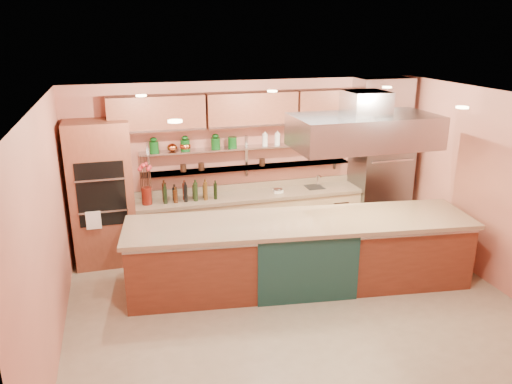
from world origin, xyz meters
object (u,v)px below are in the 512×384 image
object	(u,v)px
copper_kettle	(172,147)
green_canister	(232,142)
refrigerator	(380,177)
kitchen_scale	(278,190)
flower_vase	(147,196)
island	(300,253)

from	to	relation	value
copper_kettle	green_canister	size ratio (longest dim) A/B	0.91
refrigerator	copper_kettle	distance (m)	3.74
kitchen_scale	copper_kettle	world-z (taller)	copper_kettle
refrigerator	flower_vase	size ratio (longest dim) A/B	7.45
flower_vase	green_canister	world-z (taller)	green_canister
copper_kettle	flower_vase	bearing A→B (deg)	-154.63
island	kitchen_scale	distance (m)	1.61
refrigerator	kitchen_scale	bearing A→B (deg)	179.70
kitchen_scale	green_canister	world-z (taller)	green_canister
kitchen_scale	green_canister	bearing A→B (deg)	148.64
refrigerator	green_canister	world-z (taller)	refrigerator
island	flower_vase	size ratio (longest dim) A/B	17.25
green_canister	flower_vase	bearing A→B (deg)	-171.45
island	kitchen_scale	xyz separation A→B (m)	(0.16, 1.53, 0.47)
refrigerator	island	distance (m)	2.64
green_canister	kitchen_scale	bearing A→B (deg)	-16.62
island	flower_vase	world-z (taller)	flower_vase
refrigerator	copper_kettle	world-z (taller)	refrigerator
island	flower_vase	bearing A→B (deg)	150.30
island	copper_kettle	size ratio (longest dim) A/B	30.12
island	kitchen_scale	bearing A→B (deg)	91.15
flower_vase	refrigerator	bearing A→B (deg)	-0.14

